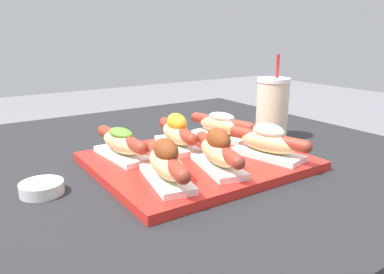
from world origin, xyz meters
name	(u,v)px	position (x,y,z in m)	size (l,w,h in m)	color
serving_tray	(197,161)	(0.00, -0.11, 0.77)	(0.42, 0.36, 0.02)	red
hot_dog_0	(166,163)	(-0.12, -0.19, 0.81)	(0.09, 0.19, 0.08)	white
hot_dog_1	(218,151)	(-0.01, -0.19, 0.81)	(0.10, 0.19, 0.08)	white
hot_dog_2	(268,142)	(0.12, -0.19, 0.81)	(0.09, 0.19, 0.07)	white
hot_dog_3	(121,143)	(-0.14, -0.02, 0.81)	(0.07, 0.20, 0.06)	white
hot_dog_4	(177,132)	(0.00, -0.02, 0.81)	(0.09, 0.19, 0.08)	white
hot_dog_5	(221,125)	(0.13, -0.02, 0.81)	(0.09, 0.19, 0.07)	white
sauce_bowl	(42,187)	(-0.31, -0.08, 0.77)	(0.08, 0.08, 0.02)	silver
drink_cup	(272,108)	(0.28, -0.04, 0.84)	(0.09, 0.09, 0.22)	beige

